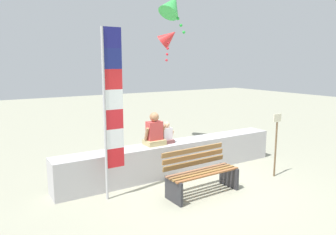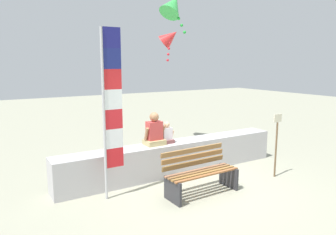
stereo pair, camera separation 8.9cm
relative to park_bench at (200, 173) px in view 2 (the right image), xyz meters
name	(u,v)px [view 2 (the right image)]	position (x,y,z in m)	size (l,w,h in m)	color
ground_plane	(201,187)	(0.20, 0.21, -0.41)	(40.00, 40.00, 0.00)	gray
seawall_ledge	(175,157)	(0.20, 1.26, -0.04)	(5.64, 0.56, 0.75)	#B6B3B5
park_bench	(200,173)	(0.00, 0.00, 0.00)	(1.55, 0.65, 0.88)	#965C33
person_adult	(154,132)	(-0.33, 1.28, 0.63)	(0.49, 0.36, 0.75)	tan
person_child	(167,135)	(0.00, 1.28, 0.54)	(0.33, 0.24, 0.50)	brown
flag_banner	(110,106)	(-1.58, 0.69, 1.39)	(0.39, 0.05, 3.22)	#B7B7BC
kite_red	(170,37)	(1.72, 3.96, 2.97)	(0.89, 0.87, 1.12)	red
kite_green	(173,5)	(1.00, 2.63, 3.68)	(0.92, 0.81, 1.15)	green
sign_post	(276,140)	(2.03, -0.15, 0.44)	(0.24, 0.04, 1.46)	brown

